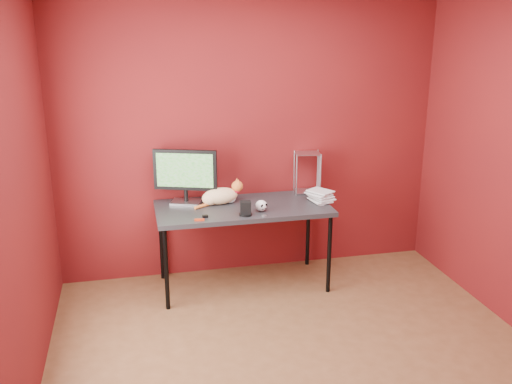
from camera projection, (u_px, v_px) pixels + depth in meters
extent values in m
cube|color=brown|center=(305.00, 369.00, 3.92)|extent=(3.50, 3.50, 0.01)
cube|color=#5A1113|center=(250.00, 135.00, 5.17)|extent=(3.50, 0.02, 2.60)
cube|color=#5A1113|center=(471.00, 334.00, 1.91)|extent=(3.50, 0.02, 2.60)
cube|color=#5A1113|center=(10.00, 208.00, 3.17)|extent=(0.02, 3.50, 2.60)
cube|color=black|center=(243.00, 208.00, 4.95)|extent=(1.50, 0.70, 0.04)
cylinder|color=black|center=(166.00, 269.00, 4.63)|extent=(0.04, 0.04, 0.71)
cylinder|color=black|center=(329.00, 254.00, 4.93)|extent=(0.04, 0.04, 0.71)
cylinder|color=black|center=(161.00, 242.00, 5.19)|extent=(0.04, 0.04, 0.71)
cylinder|color=black|center=(308.00, 230.00, 5.49)|extent=(0.04, 0.04, 0.71)
cube|color=#A7A6AB|center=(186.00, 202.00, 5.02)|extent=(0.30, 0.25, 0.02)
cylinder|color=black|center=(186.00, 195.00, 5.00)|extent=(0.04, 0.04, 0.11)
cube|color=black|center=(185.00, 170.00, 4.93)|extent=(0.54, 0.22, 0.36)
cube|color=#134412|center=(185.00, 170.00, 4.93)|extent=(0.47, 0.17, 0.30)
ellipsoid|color=orange|center=(220.00, 196.00, 4.98)|extent=(0.33, 0.20, 0.15)
ellipsoid|color=orange|center=(210.00, 198.00, 4.96)|extent=(0.16, 0.15, 0.12)
sphere|color=white|center=(230.00, 197.00, 5.02)|extent=(0.10, 0.10, 0.10)
sphere|color=orange|center=(237.00, 186.00, 5.01)|extent=(0.10, 0.10, 0.10)
cone|color=orange|center=(239.00, 181.00, 4.97)|extent=(0.03, 0.03, 0.04)
cone|color=orange|center=(237.00, 180.00, 5.02)|extent=(0.03, 0.03, 0.04)
cylinder|color=red|center=(236.00, 191.00, 5.02)|extent=(0.07, 0.07, 0.01)
cylinder|color=orange|center=(202.00, 206.00, 4.91)|extent=(0.16, 0.11, 0.03)
ellipsoid|color=white|center=(261.00, 206.00, 4.80)|extent=(0.10, 0.10, 0.10)
ellipsoid|color=black|center=(260.00, 206.00, 4.75)|extent=(0.03, 0.02, 0.03)
ellipsoid|color=black|center=(265.00, 206.00, 4.76)|extent=(0.03, 0.02, 0.03)
cube|color=black|center=(263.00, 209.00, 4.76)|extent=(0.05, 0.02, 0.00)
cylinder|color=black|center=(246.00, 214.00, 4.71)|extent=(0.11, 0.11, 0.02)
cube|color=black|center=(246.00, 208.00, 4.69)|extent=(0.10, 0.09, 0.11)
imported|color=beige|center=(313.00, 191.00, 5.02)|extent=(0.19, 0.24, 0.21)
imported|color=beige|center=(314.00, 167.00, 4.96)|extent=(0.21, 0.25, 0.21)
imported|color=beige|center=(315.00, 143.00, 4.89)|extent=(0.22, 0.26, 0.21)
imported|color=beige|center=(316.00, 118.00, 4.83)|extent=(0.24, 0.26, 0.21)
imported|color=beige|center=(316.00, 93.00, 4.77)|extent=(0.25, 0.27, 0.21)
cylinder|color=#A7A6AB|center=(299.00, 176.00, 5.18)|extent=(0.01, 0.01, 0.38)
cylinder|color=#A7A6AB|center=(322.00, 174.00, 5.22)|extent=(0.01, 0.01, 0.38)
cylinder|color=#A7A6AB|center=(293.00, 171.00, 5.35)|extent=(0.01, 0.01, 0.38)
cylinder|color=#A7A6AB|center=(315.00, 169.00, 5.39)|extent=(0.01, 0.01, 0.38)
cube|color=#A7A6AB|center=(307.00, 191.00, 5.34)|extent=(0.25, 0.22, 0.01)
cube|color=#A7A6AB|center=(308.00, 153.00, 5.23)|extent=(0.25, 0.22, 0.01)
cube|color=#B12A0D|center=(199.00, 220.00, 4.59)|extent=(0.08, 0.03, 0.02)
cube|color=black|center=(205.00, 216.00, 4.66)|extent=(0.05, 0.03, 0.02)
cylinder|color=#A7A6AB|center=(264.00, 216.00, 4.70)|extent=(0.04, 0.04, 0.00)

